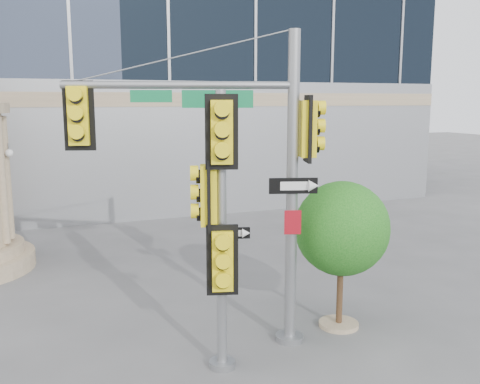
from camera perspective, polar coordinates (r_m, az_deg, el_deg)
name	(u,v)px	position (r m, az deg, el deg)	size (l,w,h in m)	color
ground	(254,371)	(10.91, 1.55, -18.58)	(120.00, 120.00, 0.00)	#545456
main_signal_pole	(235,155)	(10.92, -0.53, 3.95)	(4.94, 1.95, 6.57)	slate
secondary_signal_pole	(219,211)	(9.87, -2.31, -2.08)	(0.93, 0.85, 5.37)	slate
street_tree	(343,232)	(12.31, 10.92, -4.23)	(2.19, 2.13, 3.40)	#9A8668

